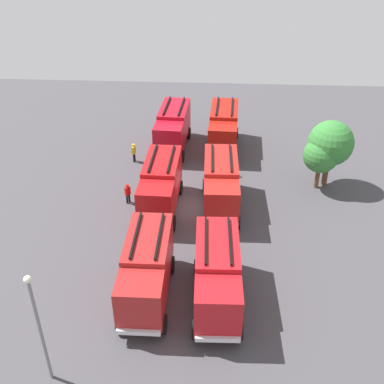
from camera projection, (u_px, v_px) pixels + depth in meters
The scene contains 13 objects.
ground_plane at pixel (192, 207), 36.42m from camera, with size 56.42×56.42×0.00m, color #423F44.
fire_truck_0 at pixel (173, 127), 43.77m from camera, with size 7.33×3.08×3.88m.
fire_truck_1 at pixel (161, 184), 35.17m from camera, with size 7.26×2.90×3.88m.
fire_truck_2 at pixel (147, 269), 27.29m from camera, with size 7.21×2.78×3.88m.
fire_truck_3 at pixel (224, 127), 43.69m from camera, with size 7.29×2.98×3.88m.
fire_truck_4 at pixel (221, 183), 35.28m from camera, with size 7.25×2.89×3.88m.
fire_truck_5 at pixel (217, 274), 26.90m from camera, with size 7.27×2.93×3.88m.
firefighter_0 at pixel (134, 152), 42.12m from camera, with size 0.45×0.30×1.72m.
firefighter_1 at pixel (128, 193), 36.47m from camera, with size 0.47×0.47×1.65m.
tree_0 at pixel (331, 143), 37.27m from camera, with size 3.62×3.62×5.62m.
tree_1 at pixel (321, 155), 37.32m from camera, with size 2.84×2.84×4.40m.
traffic_cone_0 at pixel (238, 173), 40.15m from camera, with size 0.51×0.51×0.73m, color #F2600C.
lamppost at pixel (38, 322), 21.56m from camera, with size 0.36×0.36×6.76m.
Camera 1 is at (30.03, 1.77, 20.56)m, focal length 44.13 mm.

